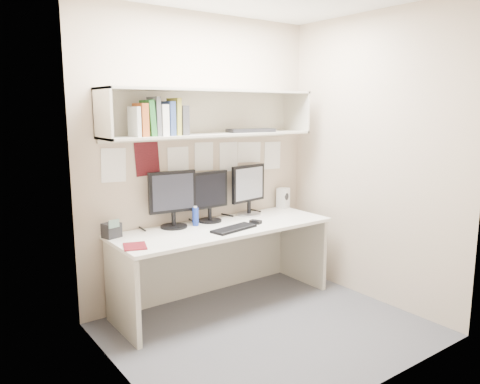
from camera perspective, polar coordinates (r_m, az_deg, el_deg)
floor at (r=3.93m, az=3.57°, el=-16.43°), size 2.40×2.00×0.01m
wall_back at (r=4.36m, az=-4.69°, el=4.08°), size 2.40×0.02×2.60m
wall_front at (r=2.86m, az=16.75°, el=0.48°), size 2.40×0.02×2.60m
wall_left at (r=2.93m, az=-14.50°, el=0.81°), size 0.02×2.00×2.60m
wall_right at (r=4.41m, az=15.88°, el=3.80°), size 0.02×2.00×2.60m
desk at (r=4.27m, az=-2.02°, el=-8.88°), size 2.00×0.70×0.73m
overhead_hutch at (r=4.21m, az=-3.76°, el=9.61°), size 2.00×0.38×0.40m
pinned_papers at (r=4.36m, az=-4.64°, el=3.42°), size 1.92×0.01×0.48m
monitor_left at (r=4.10m, az=-8.21°, el=-0.64°), size 0.43×0.23×0.50m
monitor_center at (r=4.29m, az=-3.79°, el=-0.29°), size 0.40×0.22×0.46m
monitor_right at (r=4.54m, az=1.04°, el=0.48°), size 0.42×0.23×0.49m
keyboard at (r=4.03m, az=-0.74°, el=-4.48°), size 0.45×0.23×0.02m
mouse at (r=4.24m, az=1.91°, el=-3.67°), size 0.10×0.12×0.03m
speaker at (r=4.91m, az=5.28°, el=-0.70°), size 0.14×0.14×0.21m
blue_bottle at (r=4.17m, az=-5.45°, el=-2.97°), size 0.06×0.06×0.18m
maroon_notebook at (r=3.63m, az=-12.69°, el=-6.47°), size 0.22×0.25×0.01m
desk_phone at (r=3.92m, az=-15.38°, el=-4.49°), size 0.15×0.15×0.16m
book_stack at (r=3.87m, az=-9.81°, el=8.77°), size 0.46×0.19×0.31m
hutch_tray at (r=4.39m, az=1.34°, el=7.51°), size 0.47×0.24×0.03m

